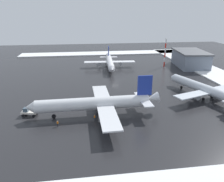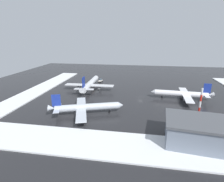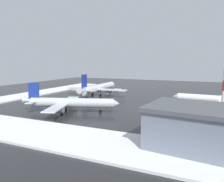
{
  "view_description": "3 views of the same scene",
  "coord_description": "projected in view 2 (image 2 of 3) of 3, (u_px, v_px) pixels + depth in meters",
  "views": [
    {
      "loc": [
        -92.48,
        14.43,
        29.16
      ],
      "look_at": [
        -22.28,
        4.83,
        3.28
      ],
      "focal_mm": 35.0,
      "sensor_mm": 36.0,
      "label": 1
    },
    {
      "loc": [
        -0.98,
        -98.56,
        34.11
      ],
      "look_at": [
        -17.07,
        0.55,
        2.74
      ],
      "focal_mm": 28.0,
      "sensor_mm": 36.0,
      "label": 2
    },
    {
      "loc": [
        19.44,
        -89.57,
        17.31
      ],
      "look_at": [
        -21.6,
        1.69,
        4.0
      ],
      "focal_mm": 35.0,
      "sensor_mm": 36.0,
      "label": 3
    }
  ],
  "objects": [
    {
      "name": "traffic_cone_near_nose",
      "position": [
        98.0,
        89.0,
        117.25
      ],
      "size": [
        0.36,
        0.36,
        0.55
      ],
      "primitive_type": "cone",
      "color": "orange",
      "rests_on": "ground_plane"
    },
    {
      "name": "pushback_tug",
      "position": [
        100.0,
        80.0,
        136.47
      ],
      "size": [
        3.04,
        4.93,
        2.5
      ],
      "rotation": [
        0.0,
        0.0,
        1.38
      ],
      "color": "silver",
      "rests_on": "ground_plane"
    },
    {
      "name": "ground_crew_by_nose_gear",
      "position": [
        93.0,
        90.0,
        114.24
      ],
      "size": [
        0.36,
        0.36,
        1.71
      ],
      "rotation": [
        0.0,
        0.0,
        5.88
      ],
      "color": "black",
      "rests_on": "ground_plane"
    },
    {
      "name": "snow_bank_left",
      "position": [
        36.0,
        91.0,
        113.05
      ],
      "size": [
        14.0,
        116.0,
        0.53
      ],
      "primitive_type": "cube",
      "color": "white",
      "rests_on": "ground_plane"
    },
    {
      "name": "snow_bank_far",
      "position": [
        139.0,
        147.0,
        55.69
      ],
      "size": [
        152.0,
        16.0,
        0.53
      ],
      "primitive_type": "cube",
      "color": "white",
      "rests_on": "ground_plane"
    },
    {
      "name": "airplane_distant_tail",
      "position": [
        182.0,
        94.0,
        98.18
      ],
      "size": [
        33.72,
        27.98,
        10.01
      ],
      "rotation": [
        0.0,
        0.0,
        3.08
      ],
      "color": "white",
      "rests_on": "ground_plane"
    },
    {
      "name": "ground_crew_near_tug",
      "position": [
        87.0,
        83.0,
        129.16
      ],
      "size": [
        0.36,
        0.36,
        1.71
      ],
      "rotation": [
        0.0,
        0.0,
        5.14
      ],
      "color": "black",
      "rests_on": "ground_plane"
    },
    {
      "name": "ground_crew_beside_wing",
      "position": [
        86.0,
        87.0,
        119.34
      ],
      "size": [
        0.36,
        0.36,
        1.71
      ],
      "rotation": [
        0.0,
        0.0,
        4.55
      ],
      "color": "black",
      "rests_on": "ground_plane"
    },
    {
      "name": "ground_plane",
      "position": [
        140.0,
        97.0,
        102.88
      ],
      "size": [
        240.0,
        240.0,
        0.0
      ],
      "primitive_type": "plane",
      "color": "#232326"
    },
    {
      "name": "traffic_cone_mid_line",
      "position": [
        99.0,
        86.0,
        124.38
      ],
      "size": [
        0.36,
        0.36,
        0.55
      ],
      "primitive_type": "cone",
      "color": "orange",
      "rests_on": "ground_plane"
    },
    {
      "name": "antenna_mast",
      "position": [
        200.0,
        107.0,
        68.0
      ],
      "size": [
        0.7,
        0.7,
        15.52
      ],
      "color": "red",
      "rests_on": "ground_plane"
    },
    {
      "name": "cargo_hangar",
      "position": [
        205.0,
        133.0,
        56.02
      ],
      "size": [
        26.55,
        17.77,
        8.8
      ],
      "rotation": [
        0.0,
        0.0,
        -0.11
      ],
      "color": "slate",
      "rests_on": "ground_plane"
    },
    {
      "name": "airplane_parked_portside",
      "position": [
        86.0,
        107.0,
        79.34
      ],
      "size": [
        33.25,
        28.05,
        10.16
      ],
      "rotation": [
        0.0,
        0.0,
        0.33
      ],
      "color": "silver",
      "rests_on": "ground_plane"
    },
    {
      "name": "airplane_parked_starboard",
      "position": [
        90.0,
        84.0,
        117.21
      ],
      "size": [
        32.39,
        39.15,
        11.64
      ],
      "rotation": [
        0.0,
        0.0,
        1.59
      ],
      "color": "silver",
      "rests_on": "ground_plane"
    }
  ]
}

